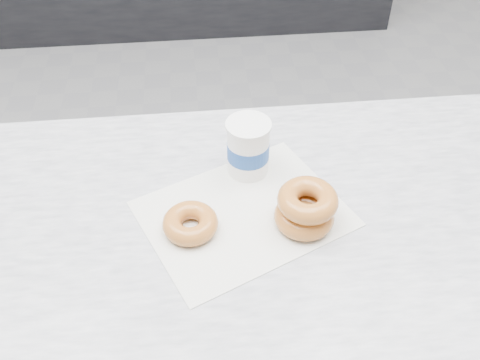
% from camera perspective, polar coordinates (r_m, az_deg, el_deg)
% --- Properties ---
extents(ground, '(5.00, 5.00, 0.00)m').
position_cam_1_polar(ground, '(1.98, -3.04, -10.23)').
color(ground, gray).
rests_on(ground, ground).
extents(wax_paper, '(0.42, 0.38, 0.00)m').
position_cam_1_polar(wax_paper, '(0.95, 0.40, -3.59)').
color(wax_paper, silver).
rests_on(wax_paper, counter).
extents(donut_single, '(0.11, 0.11, 0.03)m').
position_cam_1_polar(donut_single, '(0.91, -5.32, -4.60)').
color(donut_single, '#CA7337').
rests_on(donut_single, wax_paper).
extents(donut_stack, '(0.13, 0.13, 0.07)m').
position_cam_1_polar(donut_stack, '(0.91, 7.04, -3.01)').
color(donut_stack, '#CA7337').
rests_on(donut_stack, wax_paper).
extents(coffee_cup, '(0.10, 0.10, 0.11)m').
position_cam_1_polar(coffee_cup, '(0.99, 0.88, 3.51)').
color(coffee_cup, white).
rests_on(coffee_cup, counter).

